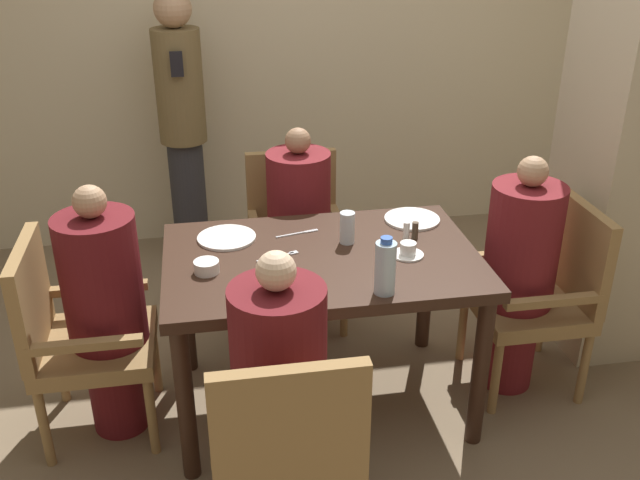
% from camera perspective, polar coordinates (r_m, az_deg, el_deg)
% --- Properties ---
extents(ground_plane, '(16.00, 16.00, 0.00)m').
position_cam_1_polar(ground_plane, '(3.38, 0.13, -12.70)').
color(ground_plane, '#7A664C').
extents(wall_back, '(8.00, 0.06, 2.80)m').
position_cam_1_polar(wall_back, '(4.61, -4.21, 17.00)').
color(wall_back, beige).
rests_on(wall_back, ground_plane).
extents(dining_table, '(1.31, 0.85, 0.76)m').
position_cam_1_polar(dining_table, '(3.01, 0.14, -2.92)').
color(dining_table, '#331E14').
rests_on(dining_table, ground_plane).
extents(chair_left_side, '(0.49, 0.48, 0.89)m').
position_cam_1_polar(chair_left_side, '(3.11, -19.04, -6.99)').
color(chair_left_side, olive).
rests_on(chair_left_side, ground_plane).
extents(diner_in_left_chair, '(0.32, 0.32, 1.13)m').
position_cam_1_polar(diner_in_left_chair, '(3.05, -16.73, -5.45)').
color(diner_in_left_chair, '#5B1419').
rests_on(diner_in_left_chair, ground_plane).
extents(chair_far_side, '(0.48, 0.49, 0.89)m').
position_cam_1_polar(chair_far_side, '(3.80, -1.97, 0.66)').
color(chair_far_side, olive).
rests_on(chair_far_side, ground_plane).
extents(diner_in_far_chair, '(0.32, 0.32, 1.10)m').
position_cam_1_polar(diner_in_far_chair, '(3.64, -1.68, 0.84)').
color(diner_in_far_chair, maroon).
rests_on(diner_in_far_chair, ground_plane).
extents(chair_right_side, '(0.49, 0.48, 0.89)m').
position_cam_1_polar(chair_right_side, '(3.40, 17.52, -3.79)').
color(chair_right_side, olive).
rests_on(chair_right_side, ground_plane).
extents(diner_in_right_chair, '(0.32, 0.32, 1.13)m').
position_cam_1_polar(diner_in_right_chair, '(3.30, 15.61, -2.64)').
color(diner_in_right_chair, maroon).
rests_on(diner_in_right_chair, ground_plane).
extents(chair_near_corner, '(0.48, 0.49, 0.89)m').
position_cam_1_polar(chair_near_corner, '(2.42, -2.77, -15.98)').
color(chair_near_corner, olive).
rests_on(chair_near_corner, ground_plane).
extents(diner_in_near_chair, '(0.32, 0.32, 1.12)m').
position_cam_1_polar(diner_in_near_chair, '(2.47, -3.23, -12.37)').
color(diner_in_near_chair, '#5B1419').
rests_on(diner_in_near_chair, ground_plane).
extents(standing_host, '(0.28, 0.32, 1.65)m').
position_cam_1_polar(standing_host, '(4.37, -10.94, 9.20)').
color(standing_host, '#2D2D33').
rests_on(standing_host, ground_plane).
extents(plate_main_left, '(0.26, 0.26, 0.01)m').
position_cam_1_polar(plate_main_left, '(3.31, 7.37, 1.67)').
color(plate_main_left, white).
rests_on(plate_main_left, dining_table).
extents(plate_main_right, '(0.26, 0.26, 0.01)m').
position_cam_1_polar(plate_main_right, '(3.13, -7.48, 0.19)').
color(plate_main_right, white).
rests_on(plate_main_right, dining_table).
extents(teacup_with_saucer, '(0.13, 0.13, 0.06)m').
position_cam_1_polar(teacup_with_saucer, '(2.98, 7.05, -0.85)').
color(teacup_with_saucer, white).
rests_on(teacup_with_saucer, dining_table).
extents(bowl_small, '(0.10, 0.10, 0.05)m').
position_cam_1_polar(bowl_small, '(2.86, -9.07, -2.13)').
color(bowl_small, white).
rests_on(bowl_small, dining_table).
extents(water_bottle, '(0.08, 0.08, 0.23)m').
position_cam_1_polar(water_bottle, '(2.65, 5.25, -2.19)').
color(water_bottle, silver).
rests_on(water_bottle, dining_table).
extents(glass_tall_near, '(0.06, 0.06, 0.14)m').
position_cam_1_polar(glass_tall_near, '(2.60, -3.95, -3.73)').
color(glass_tall_near, silver).
rests_on(glass_tall_near, dining_table).
extents(glass_tall_mid, '(0.06, 0.06, 0.14)m').
position_cam_1_polar(glass_tall_mid, '(3.05, 2.20, 0.99)').
color(glass_tall_mid, silver).
rests_on(glass_tall_mid, dining_table).
extents(salt_shaker, '(0.03, 0.03, 0.08)m').
position_cam_1_polar(salt_shaker, '(3.11, 6.92, 0.74)').
color(salt_shaker, white).
rests_on(salt_shaker, dining_table).
extents(pepper_shaker, '(0.03, 0.03, 0.08)m').
position_cam_1_polar(pepper_shaker, '(3.12, 7.61, 0.76)').
color(pepper_shaker, '#4C3D2D').
rests_on(pepper_shaker, dining_table).
extents(fork_beside_plate, '(0.18, 0.07, 0.00)m').
position_cam_1_polar(fork_beside_plate, '(2.96, -3.07, -1.24)').
color(fork_beside_plate, silver).
rests_on(fork_beside_plate, dining_table).
extents(knife_beside_plate, '(0.20, 0.06, 0.00)m').
position_cam_1_polar(knife_beside_plate, '(3.15, -1.67, 0.56)').
color(knife_beside_plate, silver).
rests_on(knife_beside_plate, dining_table).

